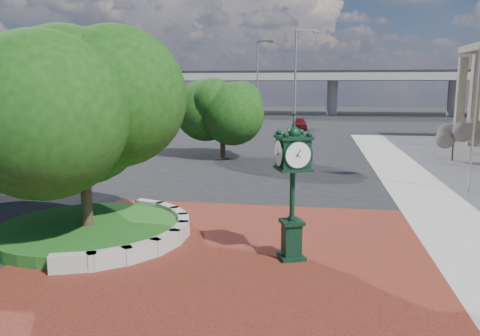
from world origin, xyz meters
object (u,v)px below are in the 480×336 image
(parked_car, at_px, (299,124))
(street_lamp_far, at_px, (259,78))
(flagpole_a, at_px, (476,95))
(street_lamp_near, at_px, (298,78))
(post_clock, at_px, (293,182))

(parked_car, height_order, street_lamp_far, street_lamp_far)
(parked_car, relative_size, flagpole_a, 0.45)
(flagpole_a, height_order, street_lamp_far, street_lamp_far)
(street_lamp_near, bearing_deg, post_clock, -87.72)
(parked_car, distance_m, flagpole_a, 32.93)
(flagpole_a, relative_size, street_lamp_far, 0.90)
(parked_car, relative_size, street_lamp_far, 0.40)
(street_lamp_near, xyz_separation_m, street_lamp_far, (-5.02, 14.02, 0.23))
(street_lamp_far, bearing_deg, flagpole_a, -65.84)
(street_lamp_near, bearing_deg, flagpole_a, -62.40)
(street_lamp_far, bearing_deg, post_clock, -81.58)
(post_clock, distance_m, street_lamp_far, 41.82)
(post_clock, distance_m, flagpole_a, 13.01)
(parked_car, xyz_separation_m, street_lamp_near, (0.31, -14.26, 4.97))
(flagpole_a, distance_m, street_lamp_near, 19.31)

